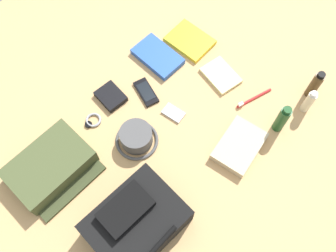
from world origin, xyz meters
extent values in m
cube|color=tan|center=(0.00, 0.00, -0.01)|extent=(2.64, 2.02, 0.02)
cube|color=black|center=(0.34, 0.17, 0.06)|extent=(0.32, 0.25, 0.12)
cube|color=black|center=(0.34, 0.13, 0.13)|extent=(0.17, 0.11, 0.03)
cylinder|color=black|center=(0.34, 0.28, 0.13)|extent=(0.14, 0.02, 0.02)
cube|color=#47512D|center=(0.41, -0.20, 0.04)|extent=(0.30, 0.20, 0.08)
cube|color=#394124|center=(0.41, -0.10, 0.01)|extent=(0.28, 0.07, 0.01)
cylinder|color=#515151|center=(0.11, -0.06, 0.04)|extent=(0.12, 0.12, 0.07)
torus|color=#515151|center=(0.11, -0.06, 0.01)|extent=(0.16, 0.16, 0.01)
cylinder|color=#473319|center=(-0.51, 0.31, 0.07)|extent=(0.04, 0.04, 0.13)
cylinder|color=black|center=(-0.51, 0.31, 0.14)|extent=(0.03, 0.03, 0.01)
cylinder|color=beige|center=(-0.44, 0.33, 0.05)|extent=(0.03, 0.03, 0.11)
cylinder|color=silver|center=(-0.44, 0.33, 0.12)|extent=(0.03, 0.03, 0.01)
cylinder|color=#19471E|center=(-0.30, 0.30, 0.07)|extent=(0.04, 0.04, 0.14)
cylinder|color=#19471E|center=(-0.30, 0.30, 0.14)|extent=(0.03, 0.03, 0.01)
cube|color=yellow|center=(-0.37, -0.22, 0.01)|extent=(0.15, 0.19, 0.02)
cube|color=white|center=(-0.37, -0.22, 0.01)|extent=(0.14, 0.18, 0.01)
cube|color=blue|center=(-0.22, -0.26, 0.01)|extent=(0.13, 0.21, 0.03)
cube|color=white|center=(-0.22, -0.26, 0.01)|extent=(0.12, 0.20, 0.02)
cube|color=black|center=(-0.06, -0.18, 0.01)|extent=(0.09, 0.14, 0.01)
cube|color=black|center=(-0.06, -0.18, 0.01)|extent=(0.07, 0.10, 0.00)
cube|color=#B7B7BC|center=(-0.07, -0.03, 0.01)|extent=(0.06, 0.09, 0.01)
cylinder|color=silver|center=(-0.07, -0.05, 0.01)|extent=(0.03, 0.03, 0.00)
torus|color=#99999E|center=(0.17, -0.24, 0.01)|extent=(0.06, 0.06, 0.01)
cylinder|color=black|center=(0.19, -0.24, 0.01)|extent=(0.03, 0.03, 0.01)
cylinder|color=red|center=(-0.34, 0.16, 0.01)|extent=(0.16, 0.06, 0.01)
cube|color=white|center=(-0.27, 0.14, 0.02)|extent=(0.02, 0.02, 0.01)
cube|color=black|center=(0.05, -0.27, 0.01)|extent=(0.10, 0.12, 0.02)
cube|color=beige|center=(-0.33, -0.01, 0.01)|extent=(0.14, 0.17, 0.02)
cube|color=#C6B289|center=(-0.13, 0.24, 0.02)|extent=(0.22, 0.17, 0.04)
camera|label=1|loc=(0.44, 0.41, 1.33)|focal=40.35mm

